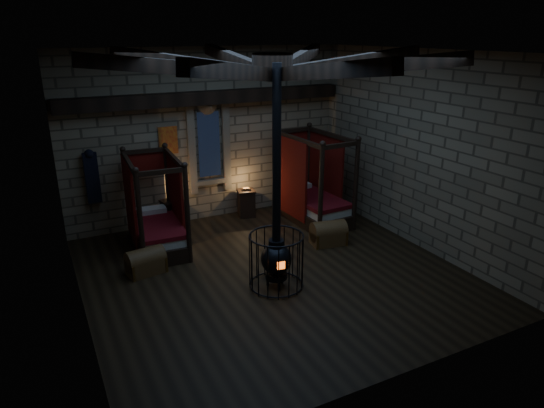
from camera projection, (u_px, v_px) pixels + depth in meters
name	position (u px, v px, depth m)	size (l,w,h in m)	color
room	(270.00, 79.00, 8.43)	(7.02, 7.02, 4.29)	black
bed_left	(157.00, 226.00, 10.59)	(1.15, 2.01, 2.04)	black
bed_right	(312.00, 199.00, 12.17)	(1.21, 2.14, 2.18)	black
trunk_left	(146.00, 262.00, 9.54)	(0.79, 0.57, 0.53)	brown
trunk_right	(328.00, 234.00, 10.84)	(0.83, 0.60, 0.56)	brown
nightstand_left	(173.00, 215.00, 11.54)	(0.56, 0.55, 0.93)	black
nightstand_right	(246.00, 203.00, 12.44)	(0.51, 0.50, 0.76)	black
stove	(276.00, 256.00, 8.90)	(1.02, 1.02, 4.05)	black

